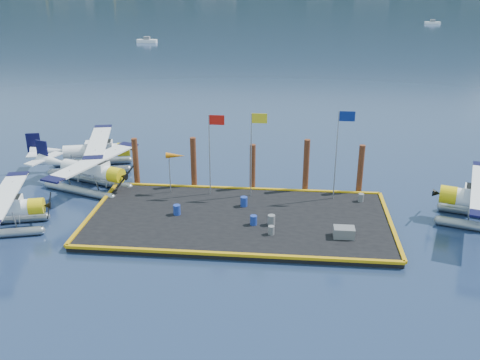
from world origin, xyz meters
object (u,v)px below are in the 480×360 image
at_px(crate, 344,232).
at_px(flagpole_blue, 340,142).
at_px(drum_1, 271,230).
at_px(drum_3, 254,220).
at_px(drum_0, 177,210).
at_px(seaplane_a, 0,211).
at_px(flagpole_red, 212,142).
at_px(piling_2, 253,169).
at_px(drum_5, 244,202).
at_px(drum_2, 271,220).
at_px(windsock, 175,157).
at_px(flagpole_yellow, 254,142).
at_px(drum_4, 361,198).
at_px(piling_3, 306,167).
at_px(seaplane_b, 91,172).
at_px(seaplane_c, 95,153).
at_px(piling_0, 136,163).
at_px(piling_4, 360,171).
at_px(piling_1, 194,164).

distance_m(crate, flagpole_blue, 7.16).
bearing_deg(drum_1, drum_3, 133.96).
bearing_deg(drum_0, seaplane_a, -166.57).
xyz_separation_m(seaplane_a, flagpole_red, (12.94, 6.38, 3.01)).
bearing_deg(piling_2, crate, -50.34).
bearing_deg(drum_5, drum_0, -157.82).
height_order(drum_1, flagpole_blue, flagpole_blue).
bearing_deg(drum_2, drum_3, -175.24).
bearing_deg(windsock, drum_3, -38.27).
relative_size(drum_1, flagpole_yellow, 0.09).
xyz_separation_m(drum_3, drum_4, (7.39, 4.47, -0.03)).
relative_size(flagpole_blue, piling_3, 1.51).
xyz_separation_m(seaplane_b, seaplane_c, (-1.30, 4.48, 0.02)).
bearing_deg(drum_0, drum_3, -11.14).
bearing_deg(seaplane_b, drum_2, 88.55).
xyz_separation_m(drum_0, flagpole_yellow, (4.94, 3.75, 3.77)).
distance_m(drum_5, crate, 7.72).
xyz_separation_m(drum_4, piling_3, (-3.94, 1.92, 1.46)).
bearing_deg(drum_0, windsock, 101.92).
relative_size(drum_1, drum_4, 0.98).
bearing_deg(drum_2, piling_2, 105.17).
relative_size(seaplane_b, piling_3, 2.17).
xyz_separation_m(drum_4, piling_0, (-16.94, 1.92, 1.31)).
bearing_deg(piling_0, flagpole_blue, -6.01).
bearing_deg(drum_3, drum_2, 4.76).
distance_m(drum_4, windsock, 13.70).
relative_size(crate, flagpole_red, 0.22).
bearing_deg(crate, windsock, 153.18).
bearing_deg(drum_5, seaplane_b, 167.25).
bearing_deg(drum_3, piling_3, 61.66).
distance_m(flagpole_yellow, windsock, 5.87).
distance_m(seaplane_b, drum_5, 12.30).
bearing_deg(drum_3, seaplane_a, -174.43).
bearing_deg(crate, piling_3, 106.71).
distance_m(drum_3, piling_4, 9.90).
distance_m(windsock, piling_4, 13.68).
distance_m(drum_0, drum_2, 6.51).
xyz_separation_m(seaplane_a, windsock, (10.21, 6.38, 1.84)).
bearing_deg(windsock, seaplane_a, -147.99).
relative_size(seaplane_a, drum_5, 12.98).
distance_m(drum_0, piling_0, 6.96).
bearing_deg(piling_1, piling_2, 0.00).
relative_size(drum_4, flagpole_yellow, 0.09).
bearing_deg(flagpole_blue, piling_4, 41.58).
distance_m(drum_2, piling_0, 12.49).
distance_m(drum_2, piling_3, 6.85).
distance_m(drum_4, piling_4, 2.33).
bearing_deg(piling_0, flagpole_yellow, -9.86).
bearing_deg(seaplane_c, drum_3, 40.72).
height_order(seaplane_a, piling_3, piling_3).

